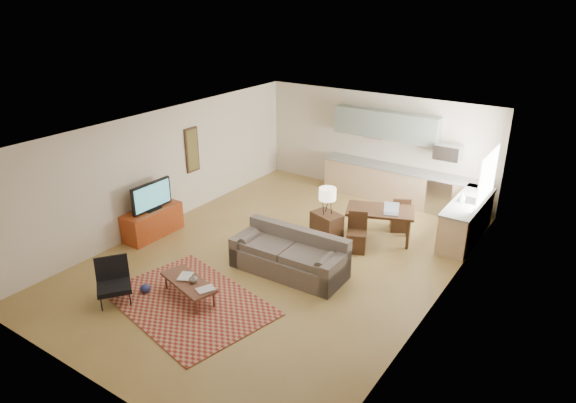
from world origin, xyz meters
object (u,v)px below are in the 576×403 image
Objects in this scene: coffee_table at (189,290)px; dining_table at (379,225)px; sofa at (289,254)px; armchair at (113,283)px; console_table at (326,229)px; tv_credenza at (153,222)px.

dining_table is at bearing 81.19° from coffee_table.
sofa reaches higher than armchair.
armchair is 4.48m from console_table.
armchair reaches higher than console_table.
sofa is 3.15× the size of console_table.
sofa reaches higher than coffee_table.
sofa reaches higher than console_table.
tv_credenza is 3.90m from console_table.
tv_credenza is (-1.46, 2.23, -0.06)m from armchair.
armchair is 0.55× the size of tv_credenza.
console_table is at bearing 26.86° from tv_credenza.
armchair is at bearing -141.58° from dining_table.
coffee_table is 1.59× the size of armchair.
armchair reaches higher than dining_table.
coffee_table is 3.35m from console_table.
tv_credenza is 0.96× the size of dining_table.
dining_table is (0.84, 0.87, -0.01)m from console_table.
coffee_table is at bearing -135.33° from dining_table.
console_table is at bearing 88.22° from coffee_table.
armchair is (-1.04, -0.80, 0.20)m from coffee_table.
console_table is 0.52× the size of dining_table.
tv_credenza is (-3.46, -0.35, -0.09)m from sofa.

